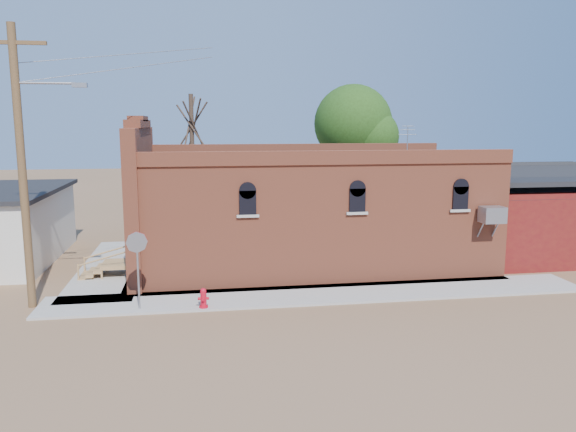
{
  "coord_description": "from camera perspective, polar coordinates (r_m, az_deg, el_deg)",
  "views": [
    {
      "loc": [
        -2.67,
        -17.62,
        5.97
      ],
      "look_at": [
        0.71,
        3.65,
        2.4
      ],
      "focal_mm": 35.0,
      "sensor_mm": 36.0,
      "label": 1
    }
  ],
  "objects": [
    {
      "name": "ground",
      "position": [
        18.8,
        -0.4,
        -9.1
      ],
      "size": [
        120.0,
        120.0,
        0.0
      ],
      "primitive_type": "plane",
      "color": "brown",
      "rests_on": "ground"
    },
    {
      "name": "sidewalk_south",
      "position": [
        19.89,
        3.52,
        -7.95
      ],
      "size": [
        19.0,
        2.2,
        0.08
      ],
      "primitive_type": "cube",
      "color": "#9E9991",
      "rests_on": "ground"
    },
    {
      "name": "sidewalk_west",
      "position": [
        24.63,
        -17.29,
        -4.96
      ],
      "size": [
        2.6,
        10.0,
        0.08
      ],
      "primitive_type": "cube",
      "color": "#9E9991",
      "rests_on": "ground"
    },
    {
      "name": "brick_bar",
      "position": [
        23.8,
        1.52,
        0.63
      ],
      "size": [
        16.4,
        7.97,
        6.3
      ],
      "color": "#B25336",
      "rests_on": "ground"
    },
    {
      "name": "red_shed",
      "position": [
        27.37,
        22.26,
        0.94
      ],
      "size": [
        5.4,
        6.4,
        4.3
      ],
      "color": "#5D0F12",
      "rests_on": "ground"
    },
    {
      "name": "utility_pole",
      "position": [
        19.64,
        -25.3,
        5.02
      ],
      "size": [
        3.12,
        0.26,
        9.0
      ],
      "color": "brown",
      "rests_on": "ground"
    },
    {
      "name": "tree_bare_near",
      "position": [
        30.63,
        -9.77,
        9.26
      ],
      "size": [
        2.8,
        2.8,
        7.65
      ],
      "color": "#463528",
      "rests_on": "ground"
    },
    {
      "name": "tree_leafy",
      "position": [
        32.31,
        6.62,
        9.28
      ],
      "size": [
        4.4,
        4.4,
        8.15
      ],
      "color": "#463528",
      "rests_on": "ground"
    },
    {
      "name": "fire_hydrant",
      "position": [
        18.48,
        -8.59,
        -8.24
      ],
      "size": [
        0.37,
        0.35,
        0.65
      ],
      "rotation": [
        0.0,
        0.0,
        -0.19
      ],
      "color": "red",
      "rests_on": "sidewalk_south"
    },
    {
      "name": "stop_sign",
      "position": [
        18.4,
        -15.08,
        -3.33
      ],
      "size": [
        0.66,
        0.29,
        2.52
      ],
      "rotation": [
        0.0,
        0.0,
        -0.07
      ],
      "color": "gray",
      "rests_on": "sidewalk_south"
    },
    {
      "name": "trash_barrel",
      "position": [
        22.9,
        -15.4,
        -4.88
      ],
      "size": [
        0.62,
        0.62,
        0.75
      ],
      "primitive_type": "cylinder",
      "rotation": [
        0.0,
        0.0,
        -0.34
      ],
      "color": "navy",
      "rests_on": "sidewalk_west"
    }
  ]
}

